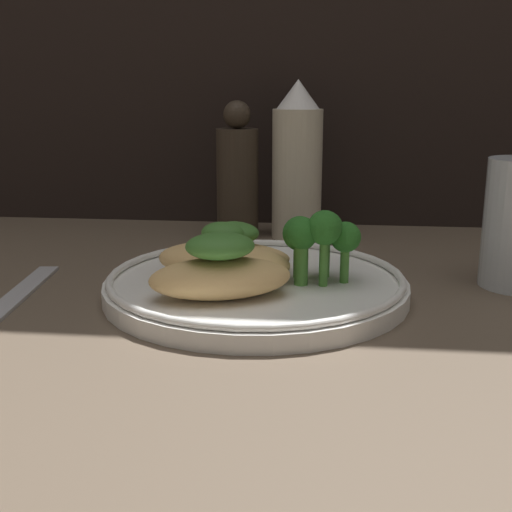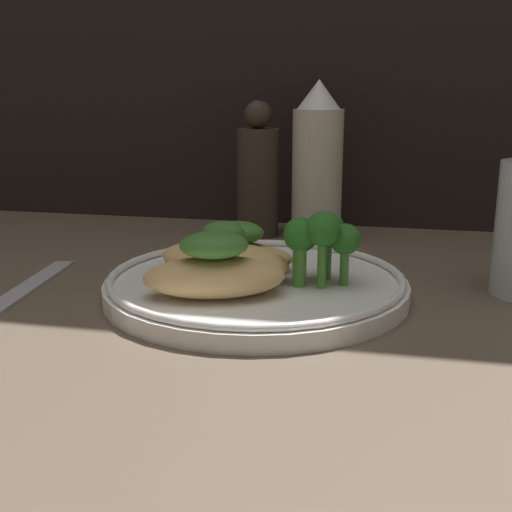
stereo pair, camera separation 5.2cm
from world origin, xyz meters
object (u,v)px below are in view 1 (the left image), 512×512
broccoli_bunch (318,235)px  pepper_grinder (237,177)px  sauce_bottle (297,164)px  plate (256,284)px

broccoli_bunch → pepper_grinder: 24.08cm
pepper_grinder → broccoli_bunch: bearing=-66.6°
sauce_bottle → pepper_grinder: 6.96cm
plate → broccoli_bunch: bearing=2.1°
plate → sauce_bottle: size_ratio=1.41×
sauce_bottle → pepper_grinder: bearing=-180.0°
broccoli_bunch → sauce_bottle: bearing=97.2°
broccoli_bunch → plate: bearing=-177.9°
broccoli_bunch → sauce_bottle: size_ratio=0.36×
pepper_grinder → sauce_bottle: bearing=0.0°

